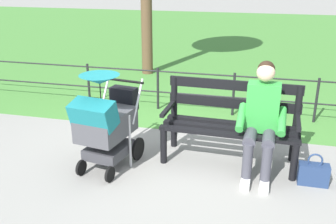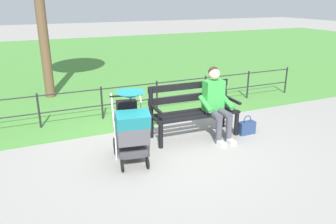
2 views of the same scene
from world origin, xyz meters
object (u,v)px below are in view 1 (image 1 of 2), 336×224
object	(u,v)px
person_on_bench	(262,116)
handbag	(313,174)
stroller	(106,121)
park_bench	(231,119)

from	to	relation	value
person_on_bench	handbag	distance (m)	0.83
handbag	stroller	bearing A→B (deg)	4.56
person_on_bench	stroller	bearing A→B (deg)	11.46
person_on_bench	handbag	xyz separation A→B (m)	(-0.60, 0.16, -0.55)
park_bench	stroller	world-z (taller)	stroller
park_bench	person_on_bench	xyz separation A→B (m)	(-0.35, 0.22, 0.15)
park_bench	handbag	size ratio (longest dim) A/B	4.37
park_bench	handbag	distance (m)	1.10
park_bench	person_on_bench	size ratio (longest dim) A/B	1.27
park_bench	stroller	distance (m)	1.48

